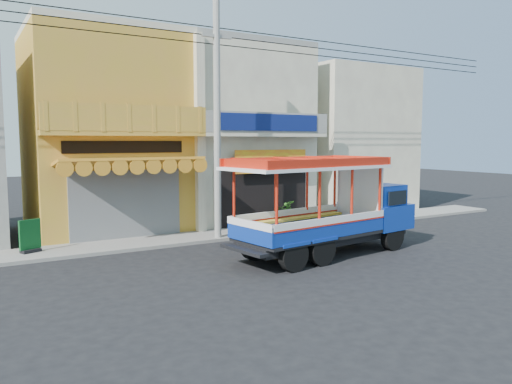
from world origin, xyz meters
TOP-DOWN VIEW (x-y plane):
  - ground at (0.00, 0.00)m, footprint 90.00×90.00m
  - sidewalk at (0.00, 4.00)m, footprint 30.00×2.00m
  - shophouse_left at (-4.00, 7.96)m, footprint 6.00×7.50m
  - shophouse_right at (2.00, 7.96)m, footprint 6.00×6.75m
  - party_pilaster at (-1.00, 4.85)m, footprint 0.35×0.30m
  - filler_building_right at (9.00, 8.00)m, footprint 6.00×6.00m
  - utility_pole at (-0.85, 3.30)m, footprint 28.00×0.26m
  - songthaew_truck at (1.48, -0.67)m, footprint 7.20×3.14m
  - green_sign at (-7.47, 4.12)m, footprint 0.69×0.53m
  - potted_plant_a at (2.88, 4.50)m, footprint 1.21×1.21m
  - potted_plant_c at (2.86, 4.33)m, footprint 0.84×0.84m

SIDE VIEW (x-z plane):
  - ground at x=0.00m, z-range 0.00..0.00m
  - sidewalk at x=0.00m, z-range 0.00..0.12m
  - green_sign at x=-7.47m, z-range 0.03..1.13m
  - potted_plant_a at x=2.88m, z-range 0.12..1.14m
  - potted_plant_c at x=2.86m, z-range 0.12..1.18m
  - songthaew_truck at x=1.48m, z-range -0.06..3.19m
  - filler_building_right at x=9.00m, z-range 0.00..7.60m
  - party_pilaster at x=-1.00m, z-range 0.00..8.00m
  - shophouse_right at x=2.00m, z-range -0.01..8.23m
  - shophouse_left at x=-4.00m, z-range -0.01..8.23m
  - utility_pole at x=-0.85m, z-range 0.53..9.53m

